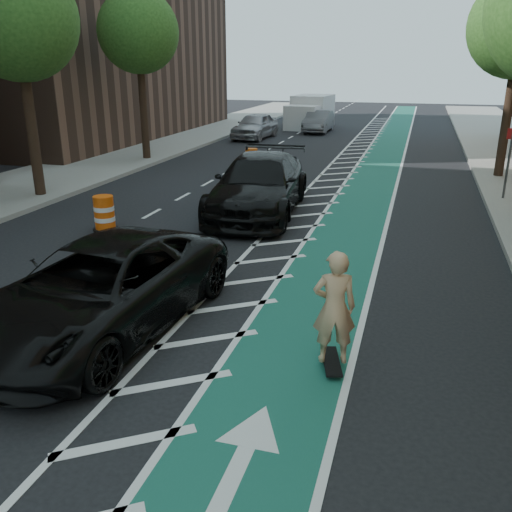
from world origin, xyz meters
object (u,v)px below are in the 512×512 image
at_px(skateboarder, 334,308).
at_px(suv_far, 259,185).
at_px(suv_near, 101,288).
at_px(barrel_a, 104,214).

distance_m(skateboarder, suv_far, 9.34).
relative_size(skateboarder, suv_near, 0.32).
distance_m(skateboarder, suv_near, 4.11).
bearing_deg(barrel_a, suv_near, -58.83).
height_order(suv_near, barrel_a, suv_near).
bearing_deg(suv_near, suv_far, 92.69).
bearing_deg(suv_near, skateboarder, 3.72).
height_order(suv_far, barrel_a, suv_far).
bearing_deg(skateboarder, barrel_a, -52.44).
height_order(skateboarder, suv_near, skateboarder).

